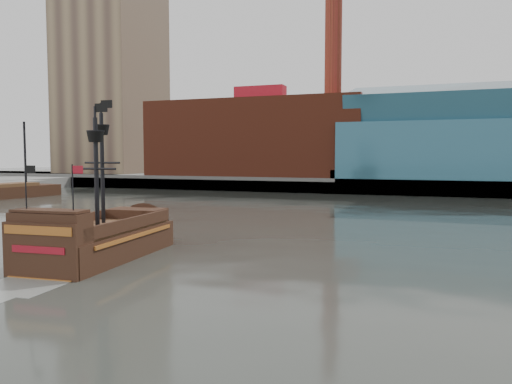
% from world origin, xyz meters
% --- Properties ---
extents(ground, '(400.00, 400.00, 0.00)m').
position_xyz_m(ground, '(0.00, 0.00, 0.00)').
color(ground, '#282B26').
rests_on(ground, ground).
extents(promenade_far, '(220.00, 60.00, 2.00)m').
position_xyz_m(promenade_far, '(0.00, 92.00, 1.00)').
color(promenade_far, slate).
rests_on(promenade_far, ground).
extents(seawall, '(220.00, 1.00, 2.60)m').
position_xyz_m(seawall, '(0.00, 62.50, 1.30)').
color(seawall, '#4C4C49').
rests_on(seawall, ground).
extents(skyline, '(149.00, 45.00, 62.00)m').
position_xyz_m(skyline, '(5.21, 84.56, 24.55)').
color(skyline, '#7C674A').
rests_on(skyline, promenade_far).
extents(pirate_ship, '(5.48, 14.67, 10.76)m').
position_xyz_m(pirate_ship, '(-8.13, 4.52, 0.97)').
color(pirate_ship, black).
rests_on(pirate_ship, ground).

